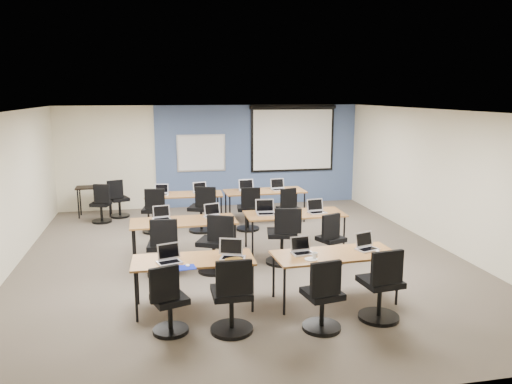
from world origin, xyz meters
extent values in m
cube|color=#6B6354|center=(0.00, 0.00, 0.00)|extent=(8.00, 9.00, 0.02)
cube|color=white|center=(0.00, 0.00, 2.70)|extent=(8.00, 9.00, 0.02)
cube|color=beige|center=(0.00, 4.50, 1.35)|extent=(8.00, 0.04, 2.70)
cube|color=beige|center=(0.00, -4.50, 1.35)|extent=(8.00, 0.04, 2.70)
cube|color=beige|center=(-4.00, 0.00, 1.35)|extent=(0.04, 9.00, 2.70)
cube|color=beige|center=(4.00, 0.00, 1.35)|extent=(0.04, 9.00, 2.70)
cube|color=#3D5977|center=(1.25, 4.47, 1.35)|extent=(5.50, 0.04, 2.70)
cube|color=silver|center=(-0.30, 4.43, 1.45)|extent=(1.28, 0.02, 0.98)
cube|color=white|center=(-0.30, 4.42, 1.45)|extent=(1.20, 0.02, 0.90)
cube|color=black|center=(2.20, 4.41, 1.80)|extent=(2.32, 0.03, 1.82)
cube|color=white|center=(2.20, 4.40, 1.76)|extent=(2.20, 0.02, 1.62)
cylinder|color=black|center=(2.20, 4.40, 2.64)|extent=(2.40, 0.10, 0.10)
cube|color=#95582C|center=(-1.04, -2.03, 0.71)|extent=(1.70, 0.71, 0.03)
cylinder|color=black|center=(-1.83, -2.32, 0.35)|extent=(0.04, 0.04, 0.70)
cylinder|color=black|center=(-0.26, -2.32, 0.35)|extent=(0.04, 0.04, 0.70)
cylinder|color=black|center=(-1.83, -1.74, 0.35)|extent=(0.04, 0.04, 0.70)
cylinder|color=black|center=(-0.26, -1.74, 0.35)|extent=(0.04, 0.04, 0.70)
cube|color=brown|center=(0.99, -2.19, 0.71)|extent=(1.80, 0.75, 0.03)
cylinder|color=black|center=(0.15, -2.50, 0.35)|extent=(0.04, 0.04, 0.70)
cylinder|color=black|center=(1.83, -2.50, 0.35)|extent=(0.04, 0.04, 0.70)
cylinder|color=black|center=(0.15, -1.88, 0.35)|extent=(0.04, 0.04, 0.70)
cylinder|color=black|center=(1.83, -1.88, 0.35)|extent=(0.04, 0.04, 0.70)
cube|color=olive|center=(-1.05, 0.16, 0.71)|extent=(1.91, 0.80, 0.03)
cylinder|color=black|center=(-1.94, -0.18, 0.35)|extent=(0.04, 0.04, 0.70)
cylinder|color=black|center=(-0.15, -0.18, 0.35)|extent=(0.04, 0.04, 0.70)
cylinder|color=black|center=(-1.94, 0.50, 0.35)|extent=(0.04, 0.04, 0.70)
cylinder|color=black|center=(-0.15, 0.50, 0.35)|extent=(0.04, 0.04, 0.70)
cube|color=#A5793A|center=(1.10, 0.31, 0.71)|extent=(1.91, 0.80, 0.03)
cylinder|color=black|center=(0.20, -0.03, 0.35)|extent=(0.04, 0.04, 0.70)
cylinder|color=black|center=(1.99, -0.03, 0.35)|extent=(0.04, 0.04, 0.70)
cylinder|color=black|center=(0.20, 0.65, 0.35)|extent=(0.04, 0.04, 0.70)
cylinder|color=black|center=(1.99, 0.65, 0.35)|extent=(0.04, 0.04, 0.70)
cube|color=brown|center=(-0.89, 2.62, 0.71)|extent=(1.76, 0.73, 0.03)
cylinder|color=black|center=(-1.70, 2.31, 0.35)|extent=(0.04, 0.04, 0.70)
cylinder|color=black|center=(-0.07, 2.31, 0.35)|extent=(0.04, 0.04, 0.70)
cylinder|color=black|center=(-1.70, 2.93, 0.35)|extent=(0.04, 0.04, 0.70)
cylinder|color=black|center=(-0.07, 2.93, 0.35)|extent=(0.04, 0.04, 0.70)
cube|color=brown|center=(1.02, 2.64, 0.71)|extent=(1.90, 0.79, 0.03)
cylinder|color=black|center=(0.13, 2.30, 0.35)|extent=(0.04, 0.04, 0.70)
cylinder|color=black|center=(1.91, 2.30, 0.35)|extent=(0.04, 0.04, 0.70)
cylinder|color=black|center=(0.13, 2.98, 0.35)|extent=(0.04, 0.04, 0.70)
cylinder|color=black|center=(1.91, 2.98, 0.35)|extent=(0.04, 0.04, 0.70)
cube|color=#B3B4BC|center=(-1.38, -2.14, 0.74)|extent=(0.32, 0.23, 0.02)
cube|color=black|center=(-1.38, -2.16, 0.75)|extent=(0.27, 0.14, 0.00)
cube|color=#B3B4BC|center=(-1.38, -2.01, 0.86)|extent=(0.32, 0.06, 0.22)
cube|color=black|center=(-1.38, -2.02, 0.86)|extent=(0.28, 0.04, 0.18)
ellipsoid|color=white|center=(-1.14, -2.31, 0.74)|extent=(0.06, 0.09, 0.03)
cylinder|color=black|center=(-1.40, -2.71, 0.03)|extent=(0.46, 0.46, 0.05)
cylinder|color=black|center=(-1.40, -2.71, 0.20)|extent=(0.06, 0.06, 0.41)
cube|color=black|center=(-1.40, -2.71, 0.45)|extent=(0.41, 0.41, 0.08)
cube|color=black|center=(-1.46, -2.88, 0.73)|extent=(0.37, 0.06, 0.44)
cube|color=silver|center=(-0.50, -2.13, 0.74)|extent=(0.34, 0.25, 0.02)
cube|color=black|center=(-0.50, -2.15, 0.75)|extent=(0.29, 0.14, 0.00)
cube|color=silver|center=(-0.50, -2.00, 0.87)|extent=(0.34, 0.06, 0.23)
cube|color=black|center=(-0.50, -2.01, 0.87)|extent=(0.30, 0.04, 0.19)
ellipsoid|color=white|center=(-0.35, -2.26, 0.74)|extent=(0.09, 0.11, 0.04)
cylinder|color=black|center=(-0.63, -2.84, 0.03)|extent=(0.55, 0.55, 0.05)
cylinder|color=black|center=(-0.63, -2.84, 0.24)|extent=(0.06, 0.06, 0.49)
cube|color=black|center=(-0.63, -2.84, 0.53)|extent=(0.49, 0.49, 0.08)
cube|color=black|center=(-0.63, -3.06, 0.81)|extent=(0.45, 0.06, 0.44)
cube|color=#A5A4B0|center=(0.52, -2.13, 0.74)|extent=(0.30, 0.22, 0.02)
cube|color=black|center=(0.52, -2.15, 0.75)|extent=(0.26, 0.13, 0.00)
cube|color=#A5A4B0|center=(0.52, -2.01, 0.86)|extent=(0.30, 0.06, 0.21)
cube|color=black|center=(0.52, -2.02, 0.86)|extent=(0.27, 0.04, 0.17)
ellipsoid|color=white|center=(0.68, -2.24, 0.74)|extent=(0.06, 0.09, 0.03)
cylinder|color=black|center=(0.52, -3.01, 0.03)|extent=(0.51, 0.51, 0.05)
cylinder|color=black|center=(0.52, -3.01, 0.22)|extent=(0.06, 0.06, 0.45)
cube|color=black|center=(0.52, -3.01, 0.49)|extent=(0.45, 0.45, 0.08)
cube|color=black|center=(0.49, -3.21, 0.77)|extent=(0.41, 0.06, 0.44)
cube|color=silver|center=(1.52, -2.14, 0.74)|extent=(0.31, 0.23, 0.02)
cube|color=black|center=(1.52, -2.16, 0.75)|extent=(0.26, 0.13, 0.00)
cube|color=silver|center=(1.52, -2.01, 0.86)|extent=(0.31, 0.06, 0.22)
cube|color=black|center=(1.52, -2.02, 0.86)|extent=(0.27, 0.04, 0.18)
ellipsoid|color=white|center=(1.62, -2.26, 0.74)|extent=(0.06, 0.10, 0.03)
cylinder|color=black|center=(1.38, -2.88, 0.03)|extent=(0.55, 0.55, 0.05)
cylinder|color=black|center=(1.38, -2.88, 0.25)|extent=(0.06, 0.06, 0.49)
cube|color=black|center=(1.38, -2.88, 0.53)|extent=(0.49, 0.49, 0.08)
cube|color=black|center=(1.35, -3.10, 0.81)|extent=(0.45, 0.06, 0.44)
cube|color=#B6B6C3|center=(-1.43, 0.31, 0.74)|extent=(0.31, 0.23, 0.02)
cube|color=black|center=(-1.43, 0.29, 0.75)|extent=(0.27, 0.13, 0.00)
cube|color=#B6B6C3|center=(-1.43, 0.43, 0.86)|extent=(0.31, 0.06, 0.22)
cube|color=black|center=(-1.43, 0.42, 0.86)|extent=(0.28, 0.04, 0.18)
ellipsoid|color=white|center=(-1.31, 0.14, 0.74)|extent=(0.08, 0.11, 0.04)
cylinder|color=black|center=(-1.45, -0.62, 0.03)|extent=(0.54, 0.54, 0.05)
cylinder|color=black|center=(-1.45, -0.62, 0.24)|extent=(0.06, 0.06, 0.48)
cube|color=black|center=(-1.45, -0.62, 0.52)|extent=(0.48, 0.48, 0.08)
cube|color=black|center=(-1.42, -0.83, 0.80)|extent=(0.44, 0.06, 0.44)
cube|color=#B6B6C2|center=(-0.49, 0.29, 0.74)|extent=(0.31, 0.23, 0.02)
cube|color=black|center=(-0.49, 0.27, 0.75)|extent=(0.27, 0.13, 0.00)
cube|color=#B6B6C2|center=(-0.49, 0.41, 0.86)|extent=(0.31, 0.06, 0.22)
cube|color=black|center=(-0.49, 0.41, 0.86)|extent=(0.27, 0.04, 0.18)
ellipsoid|color=white|center=(-0.23, 0.14, 0.74)|extent=(0.08, 0.10, 0.03)
cylinder|color=black|center=(-0.59, -0.61, 0.03)|extent=(0.56, 0.56, 0.05)
cylinder|color=black|center=(-0.59, -0.61, 0.25)|extent=(0.06, 0.06, 0.49)
cube|color=black|center=(-0.59, -0.61, 0.53)|extent=(0.49, 0.49, 0.08)
cube|color=black|center=(-0.50, -0.82, 0.81)|extent=(0.45, 0.06, 0.44)
cube|color=silver|center=(0.54, 0.30, 0.74)|extent=(0.36, 0.26, 0.02)
cube|color=black|center=(0.54, 0.28, 0.75)|extent=(0.31, 0.15, 0.00)
cube|color=silver|center=(0.54, 0.44, 0.88)|extent=(0.36, 0.07, 0.25)
cube|color=black|center=(0.54, 0.44, 0.88)|extent=(0.32, 0.05, 0.20)
ellipsoid|color=white|center=(0.76, 0.07, 0.74)|extent=(0.07, 0.10, 0.03)
cylinder|color=black|center=(0.66, -0.41, 0.03)|extent=(0.58, 0.58, 0.05)
cylinder|color=black|center=(0.66, -0.41, 0.26)|extent=(0.06, 0.06, 0.51)
cube|color=black|center=(0.66, -0.41, 0.55)|extent=(0.51, 0.51, 0.08)
cube|color=black|center=(0.70, -0.64, 0.83)|extent=(0.47, 0.06, 0.44)
cube|color=silver|center=(1.52, 0.21, 0.74)|extent=(0.34, 0.24, 0.02)
cube|color=black|center=(1.52, 0.19, 0.75)|extent=(0.28, 0.14, 0.00)
cube|color=silver|center=(1.52, 0.35, 0.87)|extent=(0.34, 0.06, 0.23)
cube|color=black|center=(1.52, 0.34, 0.87)|extent=(0.29, 0.04, 0.19)
ellipsoid|color=white|center=(1.63, 0.16, 0.74)|extent=(0.09, 0.11, 0.04)
cylinder|color=black|center=(1.51, -0.61, 0.03)|extent=(0.47, 0.47, 0.05)
cylinder|color=black|center=(1.51, -0.61, 0.21)|extent=(0.06, 0.06, 0.41)
cube|color=black|center=(1.51, -0.61, 0.45)|extent=(0.41, 0.41, 0.08)
cube|color=black|center=(1.44, -0.78, 0.73)|extent=(0.38, 0.06, 0.44)
cube|color=#B8B8B8|center=(-1.39, 2.60, 0.74)|extent=(0.31, 0.22, 0.02)
cube|color=black|center=(-1.39, 2.58, 0.75)|extent=(0.26, 0.13, 0.00)
cube|color=#B8B8B8|center=(-1.39, 2.72, 0.86)|extent=(0.31, 0.06, 0.21)
cube|color=black|center=(-1.39, 2.71, 0.86)|extent=(0.27, 0.04, 0.17)
ellipsoid|color=white|center=(-1.27, 2.50, 0.74)|extent=(0.06, 0.09, 0.03)
cylinder|color=black|center=(-1.58, 2.13, 0.03)|extent=(0.52, 0.52, 0.05)
cylinder|color=black|center=(-1.58, 2.13, 0.23)|extent=(0.06, 0.06, 0.46)
cube|color=black|center=(-1.58, 2.13, 0.50)|extent=(0.46, 0.46, 0.08)
cube|color=black|center=(-1.55, 1.92, 0.78)|extent=(0.42, 0.06, 0.44)
cube|color=silver|center=(-0.51, 2.63, 0.74)|extent=(0.32, 0.23, 0.02)
cube|color=black|center=(-0.51, 2.61, 0.75)|extent=(0.27, 0.13, 0.00)
cube|color=silver|center=(-0.51, 2.76, 0.86)|extent=(0.32, 0.06, 0.22)
cube|color=black|center=(-0.51, 2.75, 0.86)|extent=(0.28, 0.04, 0.18)
ellipsoid|color=white|center=(-0.29, 2.43, 0.74)|extent=(0.06, 0.10, 0.04)
cylinder|color=black|center=(-0.56, 1.98, 0.03)|extent=(0.56, 0.56, 0.05)
cylinder|color=black|center=(-0.56, 1.98, 0.25)|extent=(0.06, 0.06, 0.50)
cube|color=black|center=(-0.56, 1.98, 0.54)|extent=(0.50, 0.50, 0.08)
cube|color=black|center=(-0.48, 1.77, 0.82)|extent=(0.45, 0.06, 0.44)
cube|color=#AAAAAD|center=(0.60, 2.62, 0.74)|extent=(0.35, 0.26, 0.02)
cube|color=black|center=(0.60, 2.60, 0.75)|extent=(0.30, 0.15, 0.00)
cube|color=#AAAAAD|center=(0.60, 2.76, 0.88)|extent=(0.35, 0.07, 0.24)
cube|color=black|center=(0.60, 2.75, 0.88)|extent=(0.31, 0.05, 0.20)
ellipsoid|color=white|center=(0.78, 2.44, 0.74)|extent=(0.09, 0.11, 0.04)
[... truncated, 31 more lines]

